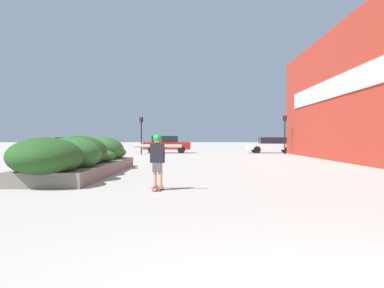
% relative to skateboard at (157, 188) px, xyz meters
% --- Properties ---
extents(planter_box, '(2.23, 10.56, 1.48)m').
position_rel_skateboard_xyz_m(planter_box, '(-3.21, 4.62, 0.59)').
color(planter_box, slate).
rests_on(planter_box, ground_plane).
extents(skateboard, '(0.30, 0.66, 0.09)m').
position_rel_skateboard_xyz_m(skateboard, '(0.00, 0.00, 0.00)').
color(skateboard, maroon).
rests_on(skateboard, ground_plane).
extents(skateboarder, '(1.30, 0.29, 1.40)m').
position_rel_skateboard_xyz_m(skateboarder, '(0.00, -0.00, 0.87)').
color(skateboarder, tan).
rests_on(skateboarder, skateboard).
extents(car_leftmost, '(4.48, 1.85, 1.45)m').
position_rel_skateboard_xyz_m(car_leftmost, '(17.84, 29.61, 0.72)').
color(car_leftmost, black).
rests_on(car_leftmost, ground_plane).
extents(car_center_left, '(4.41, 1.84, 1.61)m').
position_rel_skateboard_xyz_m(car_center_left, '(-1.70, 28.98, 0.77)').
color(car_center_left, maroon).
rests_on(car_center_left, ground_plane).
extents(car_center_right, '(4.63, 1.87, 1.48)m').
position_rel_skateboard_xyz_m(car_center_right, '(8.20, 28.97, 0.71)').
color(car_center_right, silver).
rests_on(car_center_right, ground_plane).
extents(car_rightmost, '(4.12, 1.90, 1.50)m').
position_rel_skateboard_xyz_m(car_rightmost, '(-11.75, 32.04, 0.71)').
color(car_rightmost, maroon).
rests_on(car_rightmost, ground_plane).
extents(traffic_light_left, '(0.28, 0.30, 3.21)m').
position_rel_skateboard_xyz_m(traffic_light_left, '(-3.60, 25.18, 2.14)').
color(traffic_light_left, black).
rests_on(traffic_light_left, ground_plane).
extents(traffic_light_right, '(0.28, 0.30, 3.35)m').
position_rel_skateboard_xyz_m(traffic_light_right, '(8.65, 25.27, 2.22)').
color(traffic_light_right, black).
rests_on(traffic_light_right, ground_plane).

